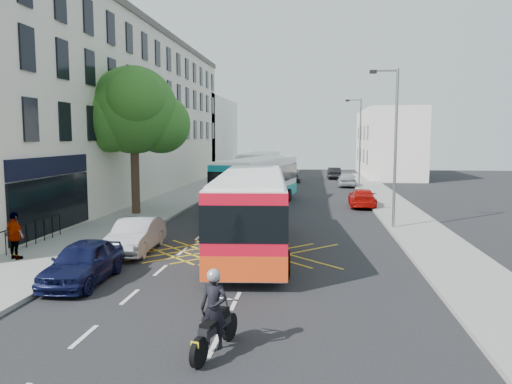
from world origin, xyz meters
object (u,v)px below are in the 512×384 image
(street_tree, at_px, (133,111))
(parked_car_blue, at_px, (83,262))
(bus_mid, at_px, (259,181))
(distant_car_grey, at_px, (290,176))
(red_hatchback, at_px, (362,198))
(lamp_far, at_px, (359,138))
(distant_car_silver, at_px, (347,179))
(pedestrian_far, at_px, (15,236))
(bus_far, at_px, (260,169))
(distant_car_dark, at_px, (334,173))
(lamp_near, at_px, (394,140))
(motorbike, at_px, (214,314))
(bus_near, at_px, (251,211))
(parked_car_silver, at_px, (136,235))

(street_tree, relative_size, parked_car_blue, 2.16)
(bus_mid, relative_size, distant_car_grey, 2.71)
(red_hatchback, height_order, distant_car_grey, red_hatchback)
(lamp_far, xyz_separation_m, distant_car_silver, (-0.83, 2.53, -3.91))
(lamp_far, xyz_separation_m, red_hatchback, (-0.70, -11.58, -3.99))
(parked_car_blue, bearing_deg, distant_car_silver, 70.70)
(parked_car_blue, bearing_deg, lamp_far, 67.97)
(distant_car_silver, height_order, pedestrian_far, pedestrian_far)
(red_hatchback, xyz_separation_m, distant_car_grey, (-5.79, 18.62, -0.01))
(bus_far, bearing_deg, pedestrian_far, -99.78)
(street_tree, distance_m, distant_car_dark, 31.83)
(pedestrian_far, bearing_deg, bus_mid, -89.49)
(lamp_near, bearing_deg, motorbike, -111.42)
(street_tree, height_order, parked_car_blue, street_tree)
(bus_near, distance_m, distant_car_silver, 28.78)
(red_hatchback, bearing_deg, distant_car_dark, -86.04)
(lamp_near, xyz_separation_m, bus_mid, (-7.73, 7.83, -2.88))
(lamp_near, height_order, distant_car_dark, lamp_near)
(bus_near, distance_m, red_hatchback, 15.29)
(street_tree, bearing_deg, parked_car_blue, -76.63)
(bus_near, height_order, parked_car_blue, bus_near)
(lamp_near, height_order, pedestrian_far, lamp_near)
(lamp_near, relative_size, lamp_far, 1.00)
(lamp_far, height_order, distant_car_dark, lamp_far)
(bus_far, xyz_separation_m, motorbike, (3.02, -36.99, -0.81))
(bus_mid, xyz_separation_m, motorbike, (1.64, -23.37, -0.84))
(parked_car_silver, bearing_deg, motorbike, -63.03)
(motorbike, relative_size, distant_car_grey, 0.48)
(bus_near, distance_m, parked_car_blue, 7.15)
(lamp_far, xyz_separation_m, parked_car_silver, (-11.28, -26.30, -3.92))
(distant_car_dark, relative_size, pedestrian_far, 2.19)
(bus_near, height_order, motorbike, bus_near)
(lamp_far, relative_size, motorbike, 3.76)
(bus_mid, relative_size, parked_car_blue, 2.97)
(street_tree, xyz_separation_m, red_hatchback, (14.01, 5.46, -5.67))
(bus_far, distance_m, parked_car_silver, 27.85)
(bus_near, bearing_deg, bus_far, 90.48)
(bus_near, relative_size, distant_car_dark, 2.99)
(distant_car_grey, bearing_deg, distant_car_silver, -40.47)
(bus_mid, bearing_deg, parked_car_silver, -93.80)
(motorbike, bearing_deg, bus_near, 107.43)
(bus_near, height_order, parked_car_silver, bus_near)
(bus_mid, distance_m, bus_far, 13.68)
(lamp_near, relative_size, red_hatchback, 1.85)
(motorbike, bearing_deg, lamp_far, 95.15)
(bus_far, relative_size, motorbike, 5.48)
(bus_mid, relative_size, distant_car_dark, 3.05)
(bus_far, distance_m, distant_car_dark, 12.51)
(bus_far, bearing_deg, red_hatchback, -55.54)
(distant_car_grey, height_order, distant_car_silver, distant_car_silver)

